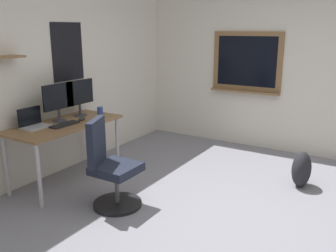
# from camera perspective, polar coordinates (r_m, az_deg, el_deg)

# --- Properties ---
(ground_plane) EXTENTS (5.20, 5.20, 0.00)m
(ground_plane) POSITION_cam_1_polar(r_m,az_deg,el_deg) (3.86, 9.14, -13.84)
(ground_plane) COLOR gray
(ground_plane) RESTS_ON ground
(wall_back) EXTENTS (5.00, 0.30, 2.60)m
(wall_back) POSITION_cam_1_polar(r_m,az_deg,el_deg) (4.87, -18.08, 7.82)
(wall_back) COLOR silver
(wall_back) RESTS_ON ground
(wall_right) EXTENTS (0.22, 5.00, 2.60)m
(wall_right) POSITION_cam_1_polar(r_m,az_deg,el_deg) (5.77, 18.91, 8.73)
(wall_right) COLOR silver
(wall_right) RESTS_ON ground
(desk) EXTENTS (1.40, 0.66, 0.75)m
(desk) POSITION_cam_1_polar(r_m,az_deg,el_deg) (4.57, -15.73, -0.48)
(desk) COLOR olive
(desk) RESTS_ON ground
(office_chair) EXTENTS (0.54, 0.55, 0.95)m
(office_chair) POSITION_cam_1_polar(r_m,az_deg,el_deg) (3.93, -8.93, -6.73)
(office_chair) COLOR black
(office_chair) RESTS_ON ground
(laptop) EXTENTS (0.31, 0.21, 0.23)m
(laptop) POSITION_cam_1_polar(r_m,az_deg,el_deg) (4.46, -20.16, 0.48)
(laptop) COLOR #ADAFB5
(laptop) RESTS_ON desk
(monitor_primary) EXTENTS (0.46, 0.17, 0.46)m
(monitor_primary) POSITION_cam_1_polar(r_m,az_deg,el_deg) (4.60, -16.63, 3.95)
(monitor_primary) COLOR #38383D
(monitor_primary) RESTS_ON desk
(monitor_secondary) EXTENTS (0.46, 0.17, 0.46)m
(monitor_secondary) POSITION_cam_1_polar(r_m,az_deg,el_deg) (4.84, -13.56, 4.67)
(monitor_secondary) COLOR #38383D
(monitor_secondary) RESTS_ON desk
(keyboard) EXTENTS (0.37, 0.13, 0.02)m
(keyboard) POSITION_cam_1_polar(r_m,az_deg,el_deg) (4.45, -15.74, 0.21)
(keyboard) COLOR black
(keyboard) RESTS_ON desk
(computer_mouse) EXTENTS (0.10, 0.06, 0.03)m
(computer_mouse) POSITION_cam_1_polar(r_m,az_deg,el_deg) (4.63, -13.23, 1.05)
(computer_mouse) COLOR #262628
(computer_mouse) RESTS_ON desk
(coffee_mug) EXTENTS (0.08, 0.08, 0.09)m
(coffee_mug) POSITION_cam_1_polar(r_m,az_deg,el_deg) (4.94, -10.49, 2.39)
(coffee_mug) COLOR #334CA5
(coffee_mug) RESTS_ON desk
(backpack) EXTENTS (0.32, 0.22, 0.44)m
(backpack) POSITION_cam_1_polar(r_m,az_deg,el_deg) (4.69, 20.01, -6.33)
(backpack) COLOR #232328
(backpack) RESTS_ON ground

